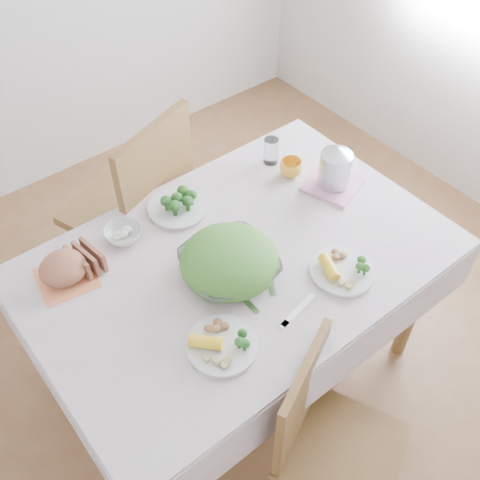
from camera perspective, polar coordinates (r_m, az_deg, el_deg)
floor at (r=2.64m, az=-0.07°, el=-12.77°), size 3.60×3.60×0.00m
dining_table at (r=2.32m, az=-0.08°, el=-8.07°), size 1.40×0.90×0.75m
tablecloth at (r=2.02m, az=-0.09°, el=-1.82°), size 1.50×1.00×0.01m
chair_near at (r=2.00m, az=10.63°, el=-19.70°), size 0.50×0.50×0.84m
chair_far at (r=2.65m, az=-11.27°, el=2.54°), size 0.59×0.59×1.03m
salad_bowl at (r=1.94m, az=-1.09°, el=-2.60°), size 0.36×0.36×0.08m
dinner_plate_left at (r=1.78m, az=-1.83°, el=-10.65°), size 0.30×0.30×0.02m
dinner_plate_right at (r=1.99m, az=10.35°, el=-3.13°), size 0.32×0.32×0.02m
broccoli_plate at (r=2.19m, az=-6.32°, el=3.19°), size 0.29×0.29×0.02m
napkin at (r=2.04m, az=-17.20°, el=-3.67°), size 0.22×0.22×0.00m
bread_loaf at (r=2.00m, az=-17.55°, el=-2.64°), size 0.17×0.17×0.10m
fruit_bowl at (r=2.11m, az=-11.77°, el=0.63°), size 0.18×0.18×0.04m
yellow_mug at (r=2.33m, az=5.20°, el=7.30°), size 0.11×0.11×0.07m
glass_tumbler at (r=2.38m, az=3.17°, el=9.15°), size 0.07×0.07×0.12m
pink_tray at (r=2.32m, az=9.38°, el=5.57°), size 0.26×0.26×0.02m
electric_kettle at (r=2.25m, az=9.72°, el=7.74°), size 0.14×0.14×0.18m
fork_left at (r=1.90m, az=0.20°, el=-5.80°), size 0.02×0.17×0.00m
fork_right at (r=1.96m, az=2.94°, el=-3.53°), size 0.11×0.17×0.00m
knife at (r=1.88m, az=5.92°, el=-7.10°), size 0.17×0.05×0.00m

